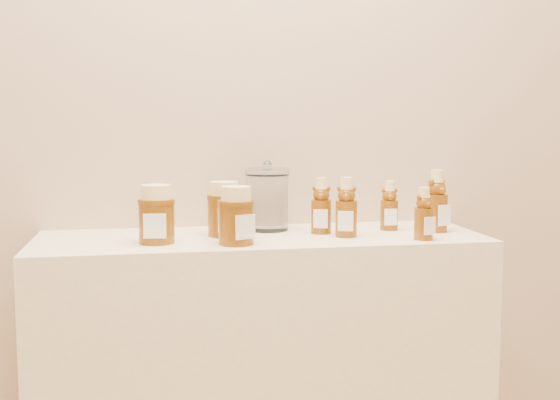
{
  "coord_description": "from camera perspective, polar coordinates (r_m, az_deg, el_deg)",
  "views": [
    {
      "loc": [
        -0.29,
        -0.29,
        1.21
      ],
      "look_at": [
        0.05,
        1.52,
        1.0
      ],
      "focal_mm": 45.0,
      "sensor_mm": 36.0,
      "label": 1
    }
  ],
  "objects": [
    {
      "name": "glass_canister",
      "position": [
        1.98,
        -1.03,
        0.28
      ],
      "size": [
        0.15,
        0.15,
        0.19
      ],
      "primitive_type": null,
      "rotation": [
        0.0,
        0.0,
        -0.21
      ],
      "color": "white",
      "rests_on": "display_table"
    },
    {
      "name": "honey_jar_back",
      "position": [
        1.89,
        -4.55,
        -0.72
      ],
      "size": [
        0.1,
        0.1,
        0.15
      ],
      "primitive_type": null,
      "rotation": [
        0.0,
        0.0,
        0.13
      ],
      "color": "#5D2F07",
      "rests_on": "display_table"
    },
    {
      "name": "bear_bottle_back_mid",
      "position": [
        2.01,
        8.88,
        -0.19
      ],
      "size": [
        0.06,
        0.06,
        0.16
      ],
      "primitive_type": null,
      "rotation": [
        0.0,
        0.0,
        -0.16
      ],
      "color": "#5D2F07",
      "rests_on": "display_table"
    },
    {
      "name": "bear_bottle_front_right",
      "position": [
        1.86,
        11.62,
        -0.81
      ],
      "size": [
        0.07,
        0.07,
        0.16
      ],
      "primitive_type": null,
      "rotation": [
        0.0,
        0.0,
        0.27
      ],
      "color": "#5D2F07",
      "rests_on": "display_table"
    },
    {
      "name": "wall_back",
      "position": [
        2.07,
        -2.43,
        10.38
      ],
      "size": [
        3.5,
        0.02,
        2.7
      ],
      "primitive_type": "cube",
      "color": "tan",
      "rests_on": "ground"
    },
    {
      "name": "bear_bottle_front_left",
      "position": [
        1.88,
        5.42,
        -0.26
      ],
      "size": [
        0.08,
        0.08,
        0.18
      ],
      "primitive_type": null,
      "rotation": [
        0.0,
        0.0,
        -0.34
      ],
      "color": "#5D2F07",
      "rests_on": "display_table"
    },
    {
      "name": "display_table",
      "position": [
        2.01,
        -1.49,
        -15.68
      ],
      "size": [
        1.2,
        0.4,
        0.9
      ],
      "primitive_type": "cube",
      "color": "beige",
      "rests_on": "ground"
    },
    {
      "name": "honey_jar_left",
      "position": [
        1.8,
        -10.0,
        -1.13
      ],
      "size": [
        0.1,
        0.1,
        0.15
      ],
      "primitive_type": null,
      "rotation": [
        0.0,
        0.0,
        -0.11
      ],
      "color": "#5D2F07",
      "rests_on": "display_table"
    },
    {
      "name": "honey_jar_front",
      "position": [
        1.76,
        -3.59,
        -1.26
      ],
      "size": [
        0.12,
        0.12,
        0.15
      ],
      "primitive_type": null,
      "rotation": [
        0.0,
        0.0,
        0.4
      ],
      "color": "#5D2F07",
      "rests_on": "display_table"
    },
    {
      "name": "bear_bottle_back_right",
      "position": [
        2.0,
        12.6,
        0.24
      ],
      "size": [
        0.09,
        0.09,
        0.2
      ],
      "primitive_type": null,
      "rotation": [
        0.0,
        0.0,
        0.35
      ],
      "color": "#5D2F07",
      "rests_on": "display_table"
    },
    {
      "name": "bear_bottle_back_left",
      "position": [
        1.93,
        3.37,
        -0.16
      ],
      "size": [
        0.07,
        0.07,
        0.17
      ],
      "primitive_type": null,
      "rotation": [
        0.0,
        0.0,
        -0.3
      ],
      "color": "#5D2F07",
      "rests_on": "display_table"
    }
  ]
}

